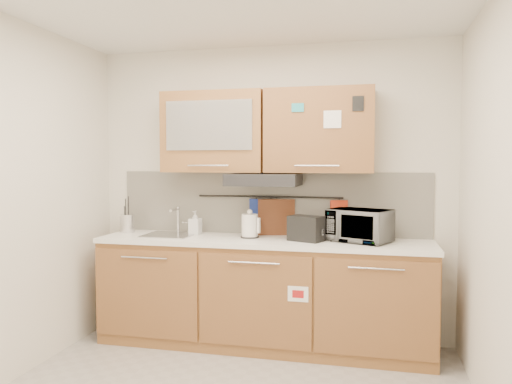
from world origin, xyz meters
The scene contains 18 objects.
wall_back centered at (0.00, 1.50, 1.30)m, with size 3.20×3.20×0.00m, color silver.
wall_right centered at (1.60, 0.00, 1.30)m, with size 3.00×3.00×0.00m, color silver.
base_cabinet centered at (0.00, 1.19, 0.41)m, with size 2.80×0.64×0.88m.
countertop centered at (0.00, 1.19, 0.90)m, with size 2.82×0.62×0.04m, color white.
backsplash centered at (0.00, 1.49, 1.20)m, with size 2.80×0.02×0.56m, color silver.
upper_cabinets centered at (0.00, 1.32, 1.83)m, with size 1.82×0.37×0.70m.
range_hood centered at (0.00, 1.25, 1.42)m, with size 0.60×0.46×0.10m, color black.
sink centered at (-0.85, 1.21, 0.92)m, with size 0.42×0.40×0.26m.
utensil_rail centered at (0.00, 1.45, 1.26)m, with size 0.02×0.02×1.30m, color black.
utensil_crock centered at (-1.30, 1.29, 1.01)m, with size 0.16×0.16×0.33m.
kettle centered at (-0.12, 1.23, 1.02)m, with size 0.18×0.17×0.24m.
toaster centered at (0.37, 1.16, 1.03)m, with size 0.31×0.26×0.21m.
microwave centered at (0.80, 1.23, 1.05)m, with size 0.48×0.32×0.26m, color #999999.
soap_bottle centered at (-0.65, 1.32, 1.03)m, with size 0.10×0.10×0.21m, color #999999.
cutting_board centered at (0.07, 1.44, 1.04)m, with size 0.33×0.02×0.40m, color brown.
oven_mitt centered at (-0.12, 1.44, 1.14)m, with size 0.12×0.03×0.20m, color navy.
dark_pouch centered at (0.02, 1.44, 1.12)m, with size 0.16×0.04×0.24m, color black.
pot_holder centered at (0.62, 1.44, 1.15)m, with size 0.15×0.02×0.18m, color red.
Camera 1 is at (0.90, -2.89, 1.57)m, focal length 35.00 mm.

